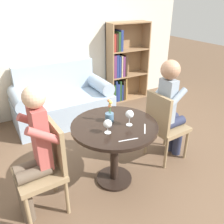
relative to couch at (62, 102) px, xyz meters
The scene contains 14 objects.
ground_plane 1.73m from the couch, 90.00° to the right, with size 16.00×16.00×0.00m, color brown.
back_wall 1.12m from the couch, 90.00° to the left, with size 5.20×0.05×2.70m.
round_table 1.72m from the couch, 90.00° to the right, with size 0.89×0.89×0.72m.
couch is the anchor object (origin of this frame).
bookshelf_right 1.40m from the couch, 11.37° to the left, with size 0.81×0.28×1.47m.
chair_left 1.86m from the couch, 113.20° to the right, with size 0.44×0.44×0.90m.
chair_right 1.81m from the couch, 66.04° to the right, with size 0.45×0.45×0.90m.
person_left 1.93m from the couch, 115.60° to the right, with size 0.43×0.35×1.28m.
person_right 1.87m from the couch, 63.51° to the right, with size 0.43×0.36×1.28m.
wine_glass_left 1.88m from the couch, 94.33° to the right, with size 0.08×0.08×0.14m.
wine_glass_right 1.86m from the couch, 85.98° to the right, with size 0.08×0.08×0.16m.
flower_vase 1.68m from the couch, 90.26° to the right, with size 0.09×0.09×0.25m.
knife_left_setting 1.98m from the couch, 83.62° to the right, with size 0.12×0.16×0.00m.
fork_left_setting 2.05m from the couch, 91.01° to the right, with size 0.19×0.05×0.00m.
Camera 1 is at (-1.07, -1.81, 1.90)m, focal length 38.00 mm.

